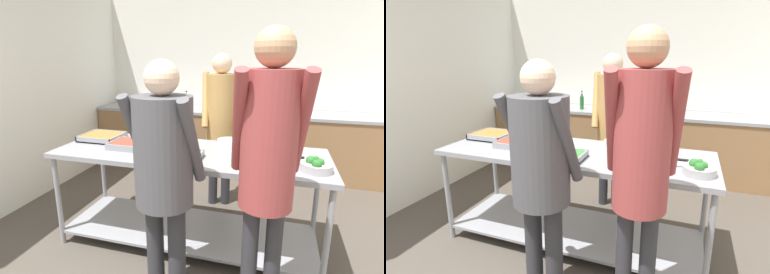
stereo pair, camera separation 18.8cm
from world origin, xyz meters
TOP-DOWN VIEW (x-y plane):
  - wall_rear at (0.00, 3.93)m, footprint 4.36×0.06m
  - wall_left at (-2.15, 1.96)m, footprint 0.06×4.05m
  - back_counter at (0.00, 3.56)m, footprint 4.20×0.65m
  - serving_counter at (-0.10, 1.57)m, footprint 2.29×0.81m
  - serving_tray_roast at (-1.02, 1.70)m, footprint 0.37×0.33m
  - serving_tray_greens at (-0.58, 1.54)m, footprint 0.44×0.29m
  - serving_tray_vegetables at (-0.13, 1.36)m, footprint 0.38×0.28m
  - plate_stack at (0.21, 1.82)m, footprint 0.23×0.23m
  - sauce_pan at (0.56, 1.48)m, footprint 0.39×0.25m
  - broccoli_bowl at (0.89, 1.38)m, footprint 0.22×0.22m
  - guest_serving_left at (-0.05, 0.88)m, footprint 0.50×0.37m
  - guest_serving_right at (0.57, 0.86)m, footprint 0.44×0.39m
  - cook_behind_counter at (0.01, 2.40)m, footprint 0.47×0.40m
  - water_bottle at (-0.72, 3.48)m, footprint 0.06×0.06m

SIDE VIEW (x-z plane):
  - back_counter at x=0.00m, z-range 0.00..0.90m
  - serving_counter at x=-0.10m, z-range 0.15..1.03m
  - serving_tray_vegetables at x=-0.13m, z-range 0.87..0.92m
  - serving_tray_greens at x=-0.58m, z-range 0.87..0.92m
  - serving_tray_roast at x=-1.02m, z-range 0.87..0.92m
  - plate_stack at x=0.21m, z-range 0.87..0.93m
  - sauce_pan at x=0.56m, z-range 0.87..0.94m
  - broccoli_bowl at x=0.89m, z-range 0.86..0.96m
  - guest_serving_left at x=-0.05m, z-range 0.19..1.83m
  - water_bottle at x=-0.72m, z-range 0.88..1.15m
  - cook_behind_counter at x=0.01m, z-range 0.21..1.90m
  - guest_serving_right at x=0.57m, z-range 0.24..2.04m
  - wall_rear at x=0.00m, z-range 0.00..2.65m
  - wall_left at x=-2.15m, z-range 0.00..2.65m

